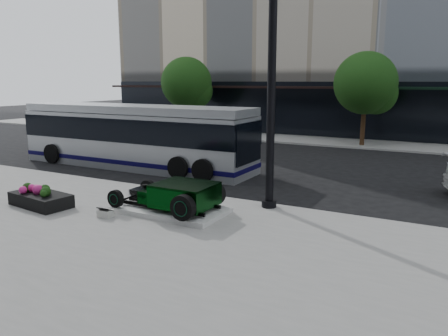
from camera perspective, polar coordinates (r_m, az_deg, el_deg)
The scene contains 10 objects.
ground at distance 16.62m, azimuth 5.25°, elevation -2.83°, with size 120.00×120.00×0.00m, color black.
sidewalk_near at distance 8.64m, azimuth -25.08°, elevation -17.31°, with size 70.00×17.00×0.12m, color gray.
sidewalk_far at distance 29.78m, azimuth 16.02°, elevation 3.17°, with size 70.00×4.00×0.12m, color gray.
street_trees at distance 28.38m, azimuth 18.30°, elevation 10.18°, with size 29.80×3.80×5.70m.
display_plinth at distance 13.44m, azimuth -7.04°, elevation -5.43°, with size 3.40×1.80×0.15m, color silver.
hot_rod at distance 13.12m, azimuth -5.90°, elevation -3.54°, with size 3.22×2.00×0.81m.
info_plaque at distance 13.33m, azimuth -15.26°, elevation -5.67°, with size 0.42×0.33×0.31m.
lamppost at distance 13.42m, azimuth 6.23°, elevation 11.34°, with size 0.47×0.47×8.54m.
flower_planter at distance 15.11m, azimuth -22.81°, elevation -3.69°, with size 2.19×1.28×0.67m.
transit_bus at distance 21.23m, azimuth -11.60°, elevation 4.15°, with size 12.12×2.88×2.92m.
Camera 1 is at (6.33, -14.82, 4.04)m, focal length 35.00 mm.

